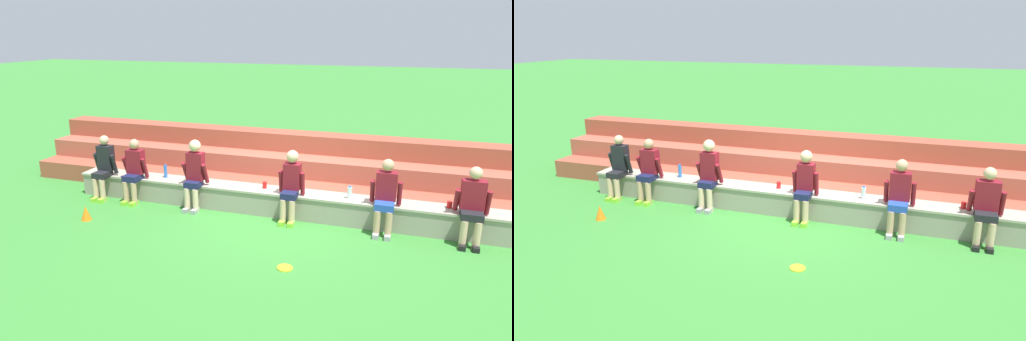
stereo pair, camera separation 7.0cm
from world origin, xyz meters
TOP-DOWN VIEW (x-y plane):
  - ground_plane at (0.00, 0.00)m, footprint 80.00×80.00m
  - stone_seating_wall at (0.00, 0.24)m, footprint 8.63×0.52m
  - brick_bleachers at (0.00, 1.73)m, footprint 12.14×1.74m
  - person_far_left at (-3.73, -0.03)m, footprint 0.48×0.56m
  - person_left_of_center at (-3.03, -0.02)m, footprint 0.52×0.53m
  - person_center at (-1.69, -0.01)m, footprint 0.50×0.51m
  - person_right_of_center at (0.21, 0.00)m, footprint 0.48×0.56m
  - person_far_right at (1.86, -0.01)m, footprint 0.53×0.56m
  - person_rightmost_edge at (3.21, -0.02)m, footprint 0.55×0.55m
  - water_bottle_center_gap at (1.24, 0.21)m, footprint 0.08×0.08m
  - water_bottle_near_left at (-2.49, 0.28)m, footprint 0.07×0.07m
  - plastic_cup_right_end at (-0.37, 0.27)m, footprint 0.08×0.08m
  - plastic_cup_middle at (2.90, 0.29)m, footprint 0.09×0.09m
  - frisbee at (0.59, -1.79)m, footprint 0.23×0.23m
  - sports_cone at (-3.35, -1.18)m, footprint 0.19×0.19m

SIDE VIEW (x-z plane):
  - ground_plane at x=0.00m, z-range 0.00..0.00m
  - frisbee at x=0.59m, z-range 0.00..0.02m
  - sports_cone at x=-3.35m, z-range 0.00..0.27m
  - stone_seating_wall at x=0.00m, z-range 0.02..0.49m
  - brick_bleachers at x=0.00m, z-range -0.13..1.05m
  - plastic_cup_middle at x=2.90m, z-range 0.47..0.58m
  - plastic_cup_right_end at x=-0.37m, z-range 0.47..0.59m
  - water_bottle_center_gap at x=1.24m, z-range 0.46..0.70m
  - water_bottle_near_left at x=-2.49m, z-range 0.46..0.73m
  - person_left_of_center at x=-3.03m, z-range 0.03..1.31m
  - person_far_left at x=-3.73m, z-range 0.02..1.32m
  - person_rightmost_edge at x=3.21m, z-range 0.04..1.32m
  - person_far_right at x=1.86m, z-range 0.04..1.32m
  - person_right_of_center at x=0.21m, z-range 0.04..1.34m
  - person_center at x=-1.69m, z-range 0.05..1.41m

